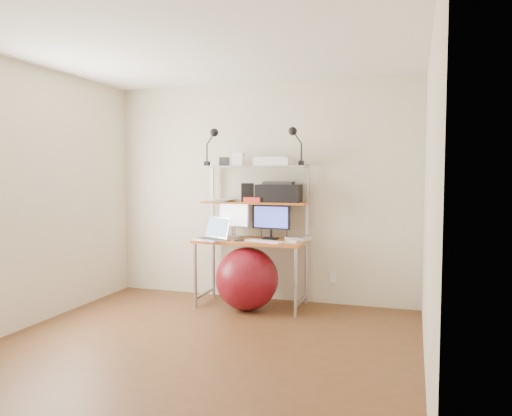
% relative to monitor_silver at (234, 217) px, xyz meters
% --- Properties ---
extents(room, '(3.60, 3.60, 3.60)m').
position_rel_monitor_silver_xyz_m(room, '(0.25, -1.57, 0.27)').
color(room, brown).
rests_on(room, ground).
extents(computer_desk, '(1.20, 0.60, 1.57)m').
position_rel_monitor_silver_xyz_m(computer_desk, '(0.25, -0.07, -0.02)').
color(computer_desk, '#C46326').
rests_on(computer_desk, ground).
extents(desktop, '(1.20, 0.60, 0.00)m').
position_rel_monitor_silver_xyz_m(desktop, '(0.25, -0.13, -0.24)').
color(desktop, '#C46326').
rests_on(desktop, computer_desk).
extents(mid_shelf, '(1.18, 0.34, 0.00)m').
position_rel_monitor_silver_xyz_m(mid_shelf, '(0.25, 0.00, 0.18)').
color(mid_shelf, '#C46326').
rests_on(mid_shelf, computer_desk).
extents(top_shelf, '(1.18, 0.34, 0.00)m').
position_rel_monitor_silver_xyz_m(top_shelf, '(0.25, 0.00, 0.58)').
color(top_shelf, '#A8A7AC').
rests_on(top_shelf, computer_desk).
extents(floor, '(3.60, 3.60, 0.00)m').
position_rel_monitor_silver_xyz_m(floor, '(0.25, -1.57, -0.98)').
color(floor, brown).
rests_on(floor, ground).
extents(wall_outlet, '(0.08, 0.01, 0.12)m').
position_rel_monitor_silver_xyz_m(wall_outlet, '(1.10, 0.22, -0.68)').
color(wall_outlet, white).
rests_on(wall_outlet, room).
extents(monitor_silver, '(0.39, 0.18, 0.44)m').
position_rel_monitor_silver_xyz_m(monitor_silver, '(0.00, 0.00, 0.00)').
color(monitor_silver, '#BBBAC0').
rests_on(monitor_silver, desktop).
extents(monitor_black, '(0.44, 0.14, 0.44)m').
position_rel_monitor_silver_xyz_m(monitor_black, '(0.44, -0.03, -0.02)').
color(monitor_black, black).
rests_on(monitor_black, desktop).
extents(laptop, '(0.45, 0.42, 0.31)m').
position_rel_monitor_silver_xyz_m(laptop, '(-0.13, -0.27, -0.18)').
color(laptop, silver).
rests_on(laptop, desktop).
extents(keyboard, '(0.45, 0.25, 0.01)m').
position_rel_monitor_silver_xyz_m(keyboard, '(0.43, -0.26, -0.23)').
color(keyboard, white).
rests_on(keyboard, desktop).
extents(mouse, '(0.10, 0.07, 0.03)m').
position_rel_monitor_silver_xyz_m(mouse, '(0.74, -0.24, -0.22)').
color(mouse, white).
rests_on(mouse, desktop).
extents(mac_mini, '(0.27, 0.27, 0.04)m').
position_rel_monitor_silver_xyz_m(mac_mini, '(0.76, -0.06, -0.21)').
color(mac_mini, silver).
rests_on(mac_mini, desktop).
extents(phone, '(0.07, 0.13, 0.01)m').
position_rel_monitor_silver_xyz_m(phone, '(0.15, -0.26, -0.23)').
color(phone, black).
rests_on(phone, desktop).
extents(printer, '(0.49, 0.35, 0.23)m').
position_rel_monitor_silver_xyz_m(printer, '(0.52, 0.01, 0.28)').
color(printer, black).
rests_on(printer, mid_shelf).
extents(nas_cube, '(0.18, 0.18, 0.21)m').
position_rel_monitor_silver_xyz_m(nas_cube, '(0.17, -0.03, 0.28)').
color(nas_cube, black).
rests_on(nas_cube, mid_shelf).
extents(red_box, '(0.21, 0.16, 0.06)m').
position_rel_monitor_silver_xyz_m(red_box, '(0.27, -0.11, 0.20)').
color(red_box, red).
rests_on(red_box, mid_shelf).
extents(scanner, '(0.40, 0.27, 0.10)m').
position_rel_monitor_silver_xyz_m(scanner, '(0.47, -0.03, 0.62)').
color(scanner, white).
rests_on(scanner, top_shelf).
extents(box_white, '(0.13, 0.11, 0.14)m').
position_rel_monitor_silver_xyz_m(box_white, '(0.06, -0.02, 0.65)').
color(box_white, white).
rests_on(box_white, top_shelf).
extents(box_grey, '(0.11, 0.11, 0.10)m').
position_rel_monitor_silver_xyz_m(box_grey, '(-0.12, 0.01, 0.62)').
color(box_grey, '#303133').
rests_on(box_grey, top_shelf).
extents(clip_lamp_left, '(0.17, 0.09, 0.42)m').
position_rel_monitor_silver_xyz_m(clip_lamp_left, '(-0.22, -0.10, 0.88)').
color(clip_lamp_left, black).
rests_on(clip_lamp_left, top_shelf).
extents(clip_lamp_right, '(0.16, 0.09, 0.41)m').
position_rel_monitor_silver_xyz_m(clip_lamp_right, '(0.72, -0.08, 0.87)').
color(clip_lamp_right, black).
rests_on(clip_lamp_right, top_shelf).
extents(exercise_ball, '(0.68, 0.68, 0.68)m').
position_rel_monitor_silver_xyz_m(exercise_ball, '(0.25, -0.30, -0.64)').
color(exercise_ball, maroon).
rests_on(exercise_ball, floor).
extents(paper_stack, '(0.36, 0.40, 0.03)m').
position_rel_monitor_silver_xyz_m(paper_stack, '(-0.12, -0.01, 0.19)').
color(paper_stack, white).
rests_on(paper_stack, mid_shelf).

